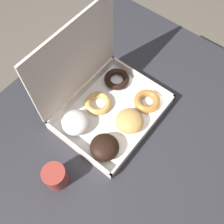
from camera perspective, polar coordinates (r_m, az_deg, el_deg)
The scene contains 4 objects.
ground_plane at distance 1.69m, azimuth 1.66°, elevation -15.11°, with size 8.00×8.00×0.00m, color #6B6054.
dining_table at distance 1.04m, azimuth 2.62°, elevation -6.63°, with size 1.16×0.97×0.78m.
donut_box at distance 0.93m, azimuth -1.92°, elevation 1.49°, with size 0.38×0.31×0.35m.
coffee_mug at distance 0.87m, azimuth -12.23°, elevation -13.52°, with size 0.07×0.07×0.08m.
Camera 1 is at (-0.33, -0.20, 1.65)m, focal length 42.00 mm.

